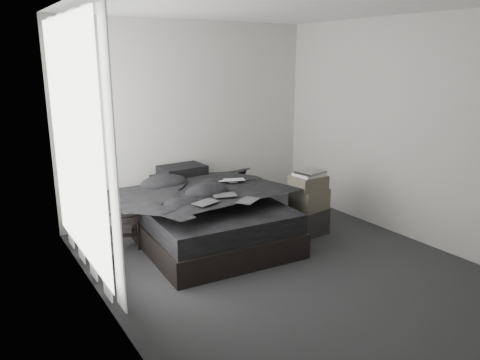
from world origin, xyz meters
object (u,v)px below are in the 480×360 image
bed (206,229)px  box_lower (307,221)px  laptop (232,176)px  side_stand (126,222)px

bed → box_lower: bearing=-18.5°
bed → laptop: size_ratio=6.24×
laptop → box_lower: bearing=-10.7°
laptop → box_lower: (0.79, -0.49, -0.58)m
box_lower → laptop: bearing=148.1°
side_stand → box_lower: (2.05, -0.76, -0.15)m
bed → laptop: bearing=7.5°
laptop → side_stand: laptop is taller
bed → box_lower: box_lower is taller
bed → laptop: (0.38, 0.03, 0.61)m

